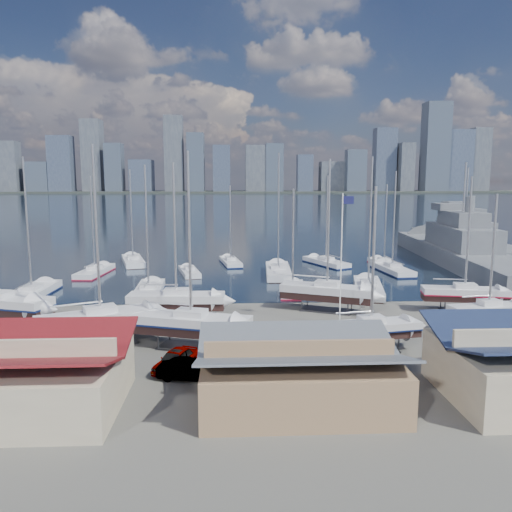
{
  "coord_description": "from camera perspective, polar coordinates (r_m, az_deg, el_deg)",
  "views": [
    {
      "loc": [
        -4.16,
        -55.31,
        13.74
      ],
      "look_at": [
        -1.0,
        8.0,
        4.26
      ],
      "focal_mm": 35.0,
      "sensor_mm": 36.0,
      "label": 1
    }
  ],
  "objects": [
    {
      "name": "sailboat_moored_7",
      "position": [
        73.81,
        2.54,
        -1.97
      ],
      "size": [
        4.14,
        12.52,
        18.65
      ],
      "rotation": [
        0.0,
        0.0,
        1.52
      ],
      "color": "black",
      "rests_on": "water"
    },
    {
      "name": "car_b",
      "position": [
        36.03,
        -7.72,
        -12.77
      ],
      "size": [
        4.54,
        2.32,
        1.43
      ],
      "primitive_type": "imported",
      "rotation": [
        0.0,
        0.0,
        1.37
      ],
      "color": "gray",
      "rests_on": "ground"
    },
    {
      "name": "sailboat_cradle_4",
      "position": [
        53.88,
        8.13,
        -4.08
      ],
      "size": [
        10.11,
        6.46,
        16.04
      ],
      "rotation": [
        0.0,
        0.0,
        -0.41
      ],
      "color": "#2D2D33",
      "rests_on": "ground"
    },
    {
      "name": "sailboat_moored_9",
      "position": [
        63.99,
        12.69,
        -3.8
      ],
      "size": [
        5.61,
        12.02,
        17.51
      ],
      "rotation": [
        0.0,
        0.0,
        1.36
      ],
      "color": "black",
      "rests_on": "water"
    },
    {
      "name": "sailboat_cradle_5",
      "position": [
        41.88,
        13.01,
        -8.08
      ],
      "size": [
        8.43,
        3.75,
        13.38
      ],
      "rotation": [
        0.0,
        0.0,
        0.19
      ],
      "color": "#2D2D33",
      "rests_on": "ground"
    },
    {
      "name": "shed_red",
      "position": [
        34.37,
        -27.02,
        -11.86
      ],
      "size": [
        14.7,
        9.45,
        4.51
      ],
      "color": "#BFB293",
      "rests_on": "ground"
    },
    {
      "name": "sailboat_cradle_2",
      "position": [
        50.4,
        -9.08,
        -5.01
      ],
      "size": [
        9.63,
        3.15,
        15.55
      ],
      "rotation": [
        0.0,
        0.0,
        -0.05
      ],
      "color": "#2D2D33",
      "rests_on": "ground"
    },
    {
      "name": "sailboat_moored_1",
      "position": [
        77.87,
        -17.93,
        -1.84
      ],
      "size": [
        3.85,
        10.42,
        15.23
      ],
      "rotation": [
        0.0,
        0.0,
        1.47
      ],
      "color": "black",
      "rests_on": "water"
    },
    {
      "name": "water",
      "position": [
        355.61,
        -2.2,
        6.26
      ],
      "size": [
        1400.0,
        600.0,
        0.4
      ],
      "primitive_type": "cube",
      "color": "#172936",
      "rests_on": "ground"
    },
    {
      "name": "sailboat_moored_8",
      "position": [
        83.4,
        8.0,
        -0.84
      ],
      "size": [
        6.72,
        10.61,
        15.41
      ],
      "rotation": [
        0.0,
        0.0,
        1.98
      ],
      "color": "black",
      "rests_on": "water"
    },
    {
      "name": "sailboat_cradle_7",
      "position": [
        51.36,
        25.07,
        -5.63
      ],
      "size": [
        7.83,
        3.35,
        12.65
      ],
      "rotation": [
        0.0,
        0.0,
        0.17
      ],
      "color": "#2D2D33",
      "rests_on": "ground"
    },
    {
      "name": "sailboat_moored_3",
      "position": [
        62.25,
        -12.15,
        -4.14
      ],
      "size": [
        3.6,
        11.12,
        16.43
      ],
      "rotation": [
        0.0,
        0.0,
        1.62
      ],
      "color": "black",
      "rests_on": "water"
    },
    {
      "name": "shed_grey",
      "position": [
        31.79,
        4.99,
        -12.91
      ],
      "size": [
        12.6,
        8.4,
        4.17
      ],
      "color": "#8C6B4C",
      "rests_on": "ground"
    },
    {
      "name": "sailboat_moored_11",
      "position": [
        84.16,
        14.42,
        -0.95
      ],
      "size": [
        3.17,
        9.44,
        13.91
      ],
      "rotation": [
        0.0,
        0.0,
        1.63
      ],
      "color": "black",
      "rests_on": "water"
    },
    {
      "name": "sailboat_cradle_3",
      "position": [
        41.97,
        -7.42,
        -7.7
      ],
      "size": [
        10.38,
        5.67,
        16.15
      ],
      "rotation": [
        0.0,
        0.0,
        -0.31
      ],
      "color": "#2D2D33",
      "rests_on": "ground"
    },
    {
      "name": "sailboat_moored_2",
      "position": [
        86.03,
        -13.86,
        -0.71
      ],
      "size": [
        5.88,
        11.33,
        16.47
      ],
      "rotation": [
        0.0,
        0.0,
        1.84
      ],
      "color": "black",
      "rests_on": "water"
    },
    {
      "name": "flagpole",
      "position": [
        47.77,
        9.84,
        0.68
      ],
      "size": [
        1.12,
        0.12,
        12.66
      ],
      "color": "white",
      "rests_on": "ground"
    },
    {
      "name": "sailboat_moored_5",
      "position": [
        83.36,
        -2.92,
        -0.77
      ],
      "size": [
        4.04,
        9.49,
        13.75
      ],
      "rotation": [
        0.0,
        0.0,
        1.74
      ],
      "color": "black",
      "rests_on": "water"
    },
    {
      "name": "sailboat_moored_6",
      "position": [
        62.34,
        4.19,
        -3.96
      ],
      "size": [
        3.82,
        9.29,
        13.49
      ],
      "rotation": [
        0.0,
        0.0,
        1.42
      ],
      "color": "black",
      "rests_on": "water"
    },
    {
      "name": "sailboat_cradle_6",
      "position": [
        57.44,
        22.75,
        -3.97
      ],
      "size": [
        9.05,
        4.04,
        14.28
      ],
      "rotation": [
        0.0,
        0.0,
        -0.19
      ],
      "color": "#2D2D33",
      "rests_on": "ground"
    },
    {
      "name": "far_shore",
      "position": [
        615.45,
        -2.49,
        7.32
      ],
      "size": [
        1400.0,
        80.0,
        2.2
      ],
      "primitive_type": "cube",
      "color": "#2D332D",
      "rests_on": "ground"
    },
    {
      "name": "car_a",
      "position": [
        37.89,
        -9.18,
        -11.61
      ],
      "size": [
        3.53,
        4.9,
        1.55
      ],
      "primitive_type": "imported",
      "rotation": [
        0.0,
        0.0,
        -0.42
      ],
      "color": "gray",
      "rests_on": "ground"
    },
    {
      "name": "skyline",
      "position": [
        609.61,
        -3.26,
        10.88
      ],
      "size": [
        639.14,
        43.8,
        107.69
      ],
      "color": "#475166",
      "rests_on": "far_shore"
    },
    {
      "name": "sailboat_moored_4",
      "position": [
        74.94,
        -7.6,
        -1.88
      ],
      "size": [
        4.06,
        8.6,
        12.52
      ],
      "rotation": [
        0.0,
        0.0,
        1.79
      ],
      "color": "black",
      "rests_on": "water"
    },
    {
      "name": "car_c",
      "position": [
        37.62,
        9.93,
        -11.86
      ],
      "size": [
        3.98,
        5.73,
        1.45
      ],
      "primitive_type": "imported",
      "rotation": [
        0.0,
        0.0,
        -0.33
      ],
      "color": "gray",
      "rests_on": "ground"
    },
    {
      "name": "car_d",
      "position": [
        39.68,
        21.61,
        -11.29
      ],
      "size": [
        2.77,
        5.11,
        1.41
      ],
      "primitive_type": "imported",
      "rotation": [
        0.0,
        0.0,
        0.17
      ],
      "color": "gray",
      "rests_on": "ground"
    },
    {
      "name": "sailboat_moored_0",
      "position": [
        65.44,
        -24.21,
        -4.09
      ],
      "size": [
        3.43,
        11.64,
        17.33
      ],
      "rotation": [
        0.0,
        0.0,
        1.55
      ],
      "color": "black",
      "rests_on": "water"
    },
    {
      "name": "naval_ship_east",
      "position": [
        90.28,
        22.33,
        0.19
      ],
      "size": [
        12.8,
        52.49,
        18.68
      ],
      "rotation": [
        0.0,
        0.0,
        1.48
      ],
      "color": "slate",
      "rests_on": "water"
    },
    {
      "name": "naval_ship_west",
      "position": [
        109.77,
        22.65,
        1.54
      ],
      "size": [
        8.98,
        45.18,
        18.04
      ],
      "rotation": [
        0.0,
        0.0,
        1.53
      ],
      "color": "slate",
      "rests_on": "water"
    },
    {
      "name": "ground",
      "position": [
        47.53,
        2.31,
        -8.3
      ],
      "size": [
        1400.0,
        1400.0,
        0.0
      ],
      "primitive_type": "plane",
      "color": "#605E59",
      "rests_on": "ground"
    },
    {
      "name": "sailboat_moored_10",
      "position": [
        78.75,
        15.29,
        -1.62
      ],
      "size": [
        4.04,
        10.93,
        15.97
      ],
      "rotation": [
        0.0,
        0.0,
        1.67
      ],
      "color": "black",
      "rests_on": "water"
    },
    {
      "name": "sailboat_cradle_1",
      "position": [
        44.48,
        -17.32,
        -7.04
      ],
      "size": [
        10.64,
        7.11,
        16.75
      ],
      "rotation": [
        0.0,
        0.0,
        0.45
      ],
      "color": "#2D2D33",
      "rests_on": "ground"
    }
  ]
}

